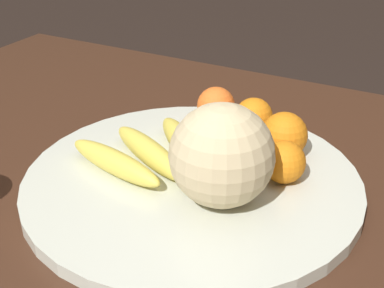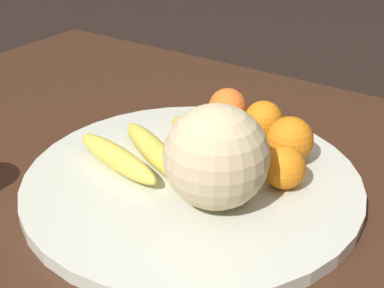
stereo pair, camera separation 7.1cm
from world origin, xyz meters
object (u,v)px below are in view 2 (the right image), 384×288
Objects in this scene: melon at (216,157)px; banana_bunch at (172,148)px; kitchen_table at (193,273)px; produce_tag at (250,164)px; orange_front_left at (284,167)px; orange_front_right at (263,120)px; orange_back_left at (290,140)px; fruit_bowl at (192,181)px; orange_mid_center at (228,107)px.

melon reaches higher than banana_bunch.
produce_tag is at bearing 84.98° from kitchen_table.
orange_front_left is 0.14m from orange_front_right.
orange_front_left is 0.86× the size of orange_back_left.
banana_bunch is at bearing 155.65° from fruit_bowl.
banana_bunch reaches higher than fruit_bowl.
orange_front_left is (0.17, 0.02, 0.01)m from banana_bunch.
produce_tag is (0.03, -0.09, -0.03)m from orange_front_right.
orange_front_right is at bearing 80.88° from fruit_bowl.
orange_mid_center is at bearing 158.51° from orange_back_left.
orange_front_left is 0.97× the size of orange_front_right.
produce_tag is (-0.06, 0.03, -0.03)m from orange_front_left.
fruit_bowl is 0.10m from melon.
fruit_bowl is at bearing 125.39° from kitchen_table.
fruit_bowl is 0.15m from orange_back_left.
orange_front_right is at bearing 93.86° from kitchen_table.
orange_mid_center is at bearing 173.75° from orange_front_right.
kitchen_table is 24.72× the size of orange_front_right.
fruit_bowl is 1.87× the size of banana_bunch.
banana_bunch is 0.16m from orange_front_right.
melon reaches higher than orange_front_left.
orange_mid_center is (-0.07, 0.01, 0.00)m from orange_front_right.
kitchen_table is at bearing -133.29° from melon.
orange_front_right is 0.79× the size of produce_tag.
orange_mid_center is 0.91× the size of orange_back_left.
melon is at bearing -172.90° from banana_bunch.
orange_front_right is (-0.01, 0.21, 0.14)m from kitchen_table.
fruit_bowl is 0.18m from orange_mid_center.
orange_mid_center reaches higher than fruit_bowl.
produce_tag is (0.09, -0.09, -0.03)m from orange_mid_center.
orange_front_left reaches higher than kitchen_table.
orange_front_left reaches higher than produce_tag.
produce_tag is at bearing -73.22° from orange_front_right.
fruit_bowl is 0.06m from banana_bunch.
orange_front_left is 0.77× the size of produce_tag.
orange_front_right is 0.08m from orange_back_left.
orange_front_left reaches higher than fruit_bowl.
orange_front_right is (0.08, 0.13, 0.01)m from banana_bunch.
orange_front_right is 0.96× the size of orange_mid_center.
fruit_bowl is 0.13m from orange_front_left.
kitchen_table is at bearing -86.14° from orange_front_right.
orange_front_left reaches higher than banana_bunch.
orange_mid_center reaches higher than produce_tag.
kitchen_table is 0.17m from produce_tag.
orange_back_left is 0.90× the size of produce_tag.
kitchen_table is 0.18m from melon.
orange_back_left is (0.13, -0.05, 0.00)m from orange_mid_center.
melon is at bearing -79.90° from orange_front_right.
fruit_bowl is 7.50× the size of orange_mid_center.
produce_tag is at bearing -134.84° from orange_back_left.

